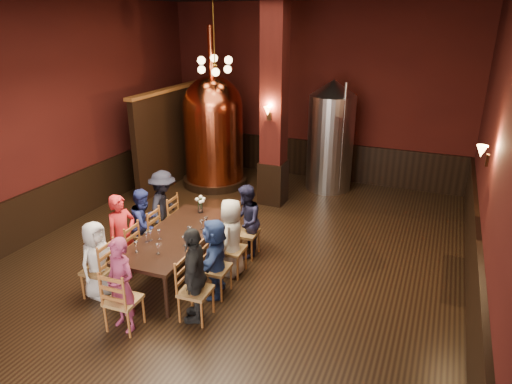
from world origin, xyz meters
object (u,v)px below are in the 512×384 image
at_px(person_2, 145,224).
at_px(copper_kettle, 214,130).
at_px(rose_vase, 200,202).
at_px(dining_table, 177,238).
at_px(person_1, 122,236).
at_px(person_0, 97,260).
at_px(steel_vessel, 331,136).

relative_size(person_2, copper_kettle, 0.33).
bearing_deg(rose_vase, dining_table, -85.16).
xyz_separation_m(person_2, rose_vase, (0.78, 0.66, 0.30)).
relative_size(dining_table, person_1, 1.68).
distance_m(person_1, person_2, 0.66).
xyz_separation_m(person_0, person_1, (-0.03, 0.67, 0.09)).
bearing_deg(person_2, person_0, 176.24).
distance_m(person_1, copper_kettle, 4.70).
bearing_deg(copper_kettle, person_2, -80.70).
relative_size(person_1, steel_vessel, 0.53).
bearing_deg(person_2, steel_vessel, -30.83).
distance_m(dining_table, person_0, 1.31).
bearing_deg(person_0, person_1, 7.59).
bearing_deg(person_0, steel_vessel, -14.11).
bearing_deg(person_1, steel_vessel, -6.36).
relative_size(person_2, steel_vessel, 0.48).
bearing_deg(steel_vessel, copper_kettle, -163.20).
bearing_deg(person_1, person_0, -162.23).
relative_size(person_1, copper_kettle, 0.37).
xyz_separation_m(dining_table, person_2, (-0.86, 0.29, -0.03)).
bearing_deg(steel_vessel, rose_vase, -108.58).
distance_m(person_0, person_2, 1.33).
relative_size(person_0, person_2, 0.96).
xyz_separation_m(dining_table, person_0, (-0.80, -1.04, -0.06)).
xyz_separation_m(copper_kettle, rose_vase, (1.43, -3.28, -0.48)).
distance_m(person_0, rose_vase, 2.14).
distance_m(copper_kettle, steel_vessel, 2.94).
bearing_deg(copper_kettle, person_1, -81.64).
relative_size(person_0, person_1, 0.87).
bearing_deg(rose_vase, person_0, -109.98).
bearing_deg(person_1, copper_kettle, 23.46).
height_order(person_0, rose_vase, person_0).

